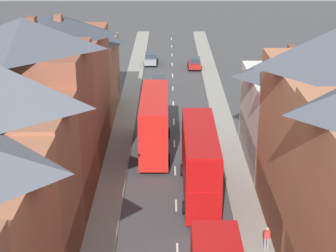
{
  "coord_description": "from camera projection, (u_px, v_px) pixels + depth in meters",
  "views": [
    {
      "loc": [
        -0.6,
        -12.82,
        20.12
      ],
      "look_at": [
        -0.53,
        35.77,
        1.87
      ],
      "focal_mm": 60.0,
      "sensor_mm": 36.0,
      "label": 1
    }
  ],
  "objects": [
    {
      "name": "terrace_row_left",
      "position": [
        4.0,
        167.0,
        32.95
      ],
      "size": [
        8.0,
        63.33,
        14.76
      ],
      "color": "#B2704C",
      "rests_on": "ground"
    },
    {
      "name": "car_near_blue",
      "position": [
        191.0,
        120.0,
        56.37
      ],
      "size": [
        1.9,
        4.14,
        1.71
      ],
      "color": "gray",
      "rests_on": "ground"
    },
    {
      "name": "centre_line_dashes",
      "position": [
        174.0,
        144.0,
        52.78
      ],
      "size": [
        0.14,
        97.8,
        0.01
      ],
      "color": "silver",
      "rests_on": "ground"
    },
    {
      "name": "car_near_silver",
      "position": [
        150.0,
        59.0,
        80.57
      ],
      "size": [
        1.9,
        4.11,
        1.69
      ],
      "color": "gray",
      "rests_on": "ground"
    },
    {
      "name": "pavement_right",
      "position": [
        226.0,
        135.0,
        54.63
      ],
      "size": [
        2.2,
        104.0,
        0.14
      ],
      "primitive_type": "cube",
      "color": "gray",
      "rests_on": "ground"
    },
    {
      "name": "double_decker_bus_far_approaching",
      "position": [
        154.0,
        122.0,
        50.15
      ],
      "size": [
        2.74,
        10.8,
        5.3
      ],
      "color": "red",
      "rests_on": "ground"
    },
    {
      "name": "car_parked_left_a",
      "position": [
        158.0,
        83.0,
        69.09
      ],
      "size": [
        1.9,
        4.44,
        1.61
      ],
      "color": "#4C515B",
      "rests_on": "ground"
    },
    {
      "name": "car_mid_black",
      "position": [
        194.0,
        63.0,
        78.44
      ],
      "size": [
        1.9,
        4.02,
        1.62
      ],
      "color": "maroon",
      "rests_on": "ground"
    },
    {
      "name": "pavement_left",
      "position": [
        121.0,
        135.0,
        54.62
      ],
      "size": [
        2.2,
        104.0,
        0.14
      ],
      "primitive_type": "cube",
      "color": "gray",
      "rests_on": "ground"
    },
    {
      "name": "pedestrian_mid_left",
      "position": [
        266.0,
        237.0,
        35.5
      ],
      "size": [
        0.36,
        0.22,
        1.61
      ],
      "color": "gray",
      "rests_on": "pavement_right"
    },
    {
      "name": "double_decker_bus_lead",
      "position": [
        199.0,
        161.0,
        42.2
      ],
      "size": [
        2.74,
        10.8,
        5.3
      ],
      "color": "#B70F0F",
      "rests_on": "ground"
    }
  ]
}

